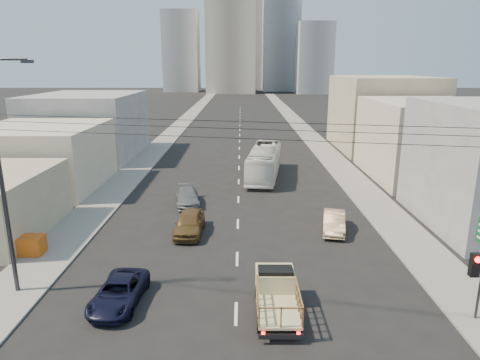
{
  "coord_description": "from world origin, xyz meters",
  "views": [
    {
      "loc": [
        0.23,
        -16.14,
        11.56
      ],
      "look_at": [
        0.16,
        13.69,
        3.5
      ],
      "focal_mm": 32.0,
      "sensor_mm": 36.0,
      "label": 1
    }
  ],
  "objects_px": {
    "sedan_grey": "(187,197)",
    "flatbed_pickup": "(277,292)",
    "sedan_tan": "(334,222)",
    "streetlamp_left": "(2,174)",
    "navy_pickup": "(119,292)",
    "crate_stack": "(29,245)",
    "city_bus": "(264,162)",
    "sedan_brown": "(189,223)"
  },
  "relations": [
    {
      "from": "sedan_grey",
      "to": "streetlamp_left",
      "type": "height_order",
      "value": "streetlamp_left"
    },
    {
      "from": "crate_stack",
      "to": "sedan_brown",
      "type": "bearing_deg",
      "value": 20.81
    },
    {
      "from": "flatbed_pickup",
      "to": "sedan_brown",
      "type": "height_order",
      "value": "flatbed_pickup"
    },
    {
      "from": "flatbed_pickup",
      "to": "sedan_tan",
      "type": "xyz_separation_m",
      "value": [
        4.96,
        10.46,
        -0.39
      ]
    },
    {
      "from": "city_bus",
      "to": "sedan_tan",
      "type": "height_order",
      "value": "city_bus"
    },
    {
      "from": "navy_pickup",
      "to": "city_bus",
      "type": "relative_size",
      "value": 0.39
    },
    {
      "from": "streetlamp_left",
      "to": "navy_pickup",
      "type": "bearing_deg",
      "value": -11.64
    },
    {
      "from": "city_bus",
      "to": "streetlamp_left",
      "type": "height_order",
      "value": "streetlamp_left"
    },
    {
      "from": "flatbed_pickup",
      "to": "streetlamp_left",
      "type": "height_order",
      "value": "streetlamp_left"
    },
    {
      "from": "sedan_brown",
      "to": "streetlamp_left",
      "type": "height_order",
      "value": "streetlamp_left"
    },
    {
      "from": "flatbed_pickup",
      "to": "streetlamp_left",
      "type": "distance_m",
      "value": 14.48
    },
    {
      "from": "streetlamp_left",
      "to": "crate_stack",
      "type": "relative_size",
      "value": 6.67
    },
    {
      "from": "flatbed_pickup",
      "to": "streetlamp_left",
      "type": "xyz_separation_m",
      "value": [
        -13.33,
        1.9,
        5.34
      ]
    },
    {
      "from": "city_bus",
      "to": "sedan_grey",
      "type": "xyz_separation_m",
      "value": [
        -7.03,
        -9.35,
        -0.96
      ]
    },
    {
      "from": "crate_stack",
      "to": "navy_pickup",
      "type": "bearing_deg",
      "value": -38.04
    },
    {
      "from": "navy_pickup",
      "to": "sedan_grey",
      "type": "distance_m",
      "value": 15.82
    },
    {
      "from": "sedan_tan",
      "to": "sedan_grey",
      "type": "xyz_separation_m",
      "value": [
        -11.22,
        6.05,
        -0.03
      ]
    },
    {
      "from": "sedan_brown",
      "to": "crate_stack",
      "type": "distance_m",
      "value": 10.27
    },
    {
      "from": "sedan_brown",
      "to": "crate_stack",
      "type": "bearing_deg",
      "value": -157.64
    },
    {
      "from": "sedan_grey",
      "to": "streetlamp_left",
      "type": "relative_size",
      "value": 0.39
    },
    {
      "from": "sedan_grey",
      "to": "crate_stack",
      "type": "distance_m",
      "value": 13.34
    },
    {
      "from": "city_bus",
      "to": "sedan_tan",
      "type": "relative_size",
      "value": 2.76
    },
    {
      "from": "sedan_grey",
      "to": "flatbed_pickup",
      "type": "bearing_deg",
      "value": -78.22
    },
    {
      "from": "sedan_grey",
      "to": "streetlamp_left",
      "type": "bearing_deg",
      "value": -124.81
    },
    {
      "from": "flatbed_pickup",
      "to": "crate_stack",
      "type": "relative_size",
      "value": 2.45
    },
    {
      "from": "sedan_tan",
      "to": "streetlamp_left",
      "type": "distance_m",
      "value": 20.99
    },
    {
      "from": "city_bus",
      "to": "crate_stack",
      "type": "height_order",
      "value": "city_bus"
    },
    {
      "from": "sedan_grey",
      "to": "crate_stack",
      "type": "height_order",
      "value": "sedan_grey"
    },
    {
      "from": "sedan_brown",
      "to": "sedan_tan",
      "type": "bearing_deg",
      "value": 4.02
    },
    {
      "from": "streetlamp_left",
      "to": "flatbed_pickup",
      "type": "bearing_deg",
      "value": -8.11
    },
    {
      "from": "navy_pickup",
      "to": "sedan_tan",
      "type": "relative_size",
      "value": 1.07
    },
    {
      "from": "navy_pickup",
      "to": "streetlamp_left",
      "type": "bearing_deg",
      "value": 171.83
    },
    {
      "from": "city_bus",
      "to": "crate_stack",
      "type": "xyz_separation_m",
      "value": [
        -15.7,
        -19.49,
        -0.95
      ]
    },
    {
      "from": "city_bus",
      "to": "navy_pickup",
      "type": "bearing_deg",
      "value": -100.47
    },
    {
      "from": "flatbed_pickup",
      "to": "sedan_brown",
      "type": "xyz_separation_m",
      "value": [
        -5.33,
        10.01,
        -0.3
      ]
    },
    {
      "from": "flatbed_pickup",
      "to": "sedan_brown",
      "type": "distance_m",
      "value": 11.35
    },
    {
      "from": "flatbed_pickup",
      "to": "sedan_grey",
      "type": "bearing_deg",
      "value": 110.78
    },
    {
      "from": "sedan_grey",
      "to": "crate_stack",
      "type": "relative_size",
      "value": 2.59
    },
    {
      "from": "sedan_brown",
      "to": "sedan_grey",
      "type": "height_order",
      "value": "sedan_brown"
    },
    {
      "from": "flatbed_pickup",
      "to": "navy_pickup",
      "type": "height_order",
      "value": "flatbed_pickup"
    },
    {
      "from": "sedan_brown",
      "to": "flatbed_pickup",
      "type": "bearing_deg",
      "value": -60.42
    },
    {
      "from": "flatbed_pickup",
      "to": "sedan_brown",
      "type": "bearing_deg",
      "value": 118.02
    }
  ]
}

